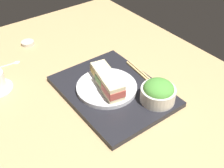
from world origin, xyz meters
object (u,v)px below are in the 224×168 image
at_px(sandwich_plate, 107,87).
at_px(salad_bowl, 158,92).
at_px(small_sauce_dish, 28,43).
at_px(sandwich_near, 113,90).
at_px(chopsticks_pair, 144,76).
at_px(teaspoon, 14,63).
at_px(sandwich_far, 100,71).
at_px(sandwich_middle, 107,80).

height_order(sandwich_plate, salad_bowl, salad_bowl).
bearing_deg(small_sauce_dish, sandwich_plate, -169.79).
xyz_separation_m(sandwich_near, salad_bowl, (-0.09, -0.12, -0.01)).
xyz_separation_m(sandwich_plate, salad_bowl, (-0.15, -0.11, 0.03)).
bearing_deg(chopsticks_pair, teaspoon, 40.98).
relative_size(sandwich_plate, sandwich_far, 2.64).
bearing_deg(sandwich_near, salad_bowl, -127.60).
height_order(sandwich_near, chopsticks_pair, sandwich_near).
bearing_deg(teaspoon, chopsticks_pair, -139.02).
distance_m(sandwich_far, small_sauce_dish, 0.45).
xyz_separation_m(salad_bowl, small_sauce_dish, (0.65, 0.20, -0.05)).
xyz_separation_m(salad_bowl, teaspoon, (0.54, 0.31, -0.05)).
bearing_deg(sandwich_middle, small_sauce_dish, 10.21).
height_order(chopsticks_pair, teaspoon, chopsticks_pair).
bearing_deg(sandwich_far, small_sauce_dish, 13.45).
bearing_deg(chopsticks_pair, sandwich_plate, 81.50).
bearing_deg(small_sauce_dish, chopsticks_pair, -154.50).
xyz_separation_m(sandwich_far, teaspoon, (0.33, 0.21, -0.05)).
height_order(sandwich_plate, teaspoon, sandwich_plate).
xyz_separation_m(sandwich_middle, small_sauce_dish, (0.50, 0.09, -0.06)).
bearing_deg(teaspoon, sandwich_plate, -152.84).
height_order(sandwich_plate, small_sauce_dish, sandwich_plate).
bearing_deg(teaspoon, sandwich_far, -146.89).
relative_size(salad_bowl, teaspoon, 1.38).
bearing_deg(sandwich_plate, sandwich_middle, 153.43).
bearing_deg(salad_bowl, teaspoon, 29.39).
relative_size(sandwich_near, sandwich_far, 1.00).
bearing_deg(small_sauce_dish, salad_bowl, -163.29).
distance_m(sandwich_plate, small_sauce_dish, 0.51).
relative_size(chopsticks_pair, teaspoon, 2.52).
xyz_separation_m(sandwich_near, chopsticks_pair, (0.04, -0.17, -0.04)).
bearing_deg(salad_bowl, chopsticks_pair, -22.43).
bearing_deg(salad_bowl, sandwich_plate, 34.64).
height_order(sandwich_middle, salad_bowl, salad_bowl).
height_order(sandwich_middle, small_sauce_dish, sandwich_middle).
distance_m(sandwich_plate, sandwich_middle, 0.04).
relative_size(small_sauce_dish, teaspoon, 0.66).
bearing_deg(small_sauce_dish, sandwich_middle, -169.79).
bearing_deg(sandwich_far, sandwich_plate, 166.05).
bearing_deg(sandwich_plate, teaspoon, 27.16).
bearing_deg(chopsticks_pair, small_sauce_dish, 25.50).
bearing_deg(sandwich_plate, sandwich_far, -13.95).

